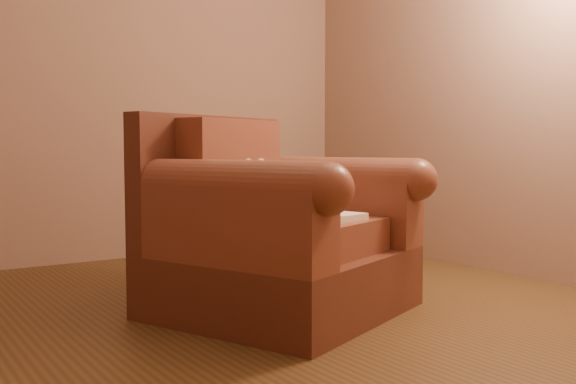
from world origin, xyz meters
TOP-DOWN VIEW (x-y plane):
  - floor at (0.00, 0.00)m, footprint 4.00×4.00m
  - armchair at (0.35, 0.21)m, footprint 1.32×1.29m
  - teddy_bear at (0.31, 0.29)m, footprint 0.20×0.24m
  - guidebook at (0.44, -0.04)m, footprint 0.43×0.32m
  - side_table at (1.10, 0.95)m, footprint 0.39×0.39m

SIDE VIEW (x-z plane):
  - floor at x=0.00m, z-range 0.00..0.00m
  - side_table at x=1.10m, z-range 0.02..0.56m
  - armchair at x=0.35m, z-range -0.11..0.82m
  - guidebook at x=0.44m, z-range 0.44..0.47m
  - teddy_bear at x=0.31m, z-range 0.41..0.69m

